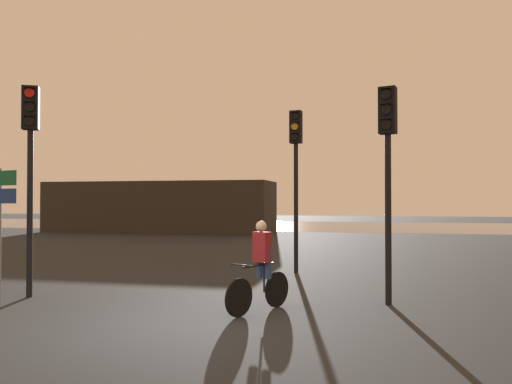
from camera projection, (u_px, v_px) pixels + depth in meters
The scene contains 7 objects.
ground_plane at pixel (151, 330), 7.61m from camera, with size 120.00×120.00×0.00m, color black.
water_strip at pixel (328, 226), 39.32m from camera, with size 80.00×16.00×0.01m, color slate.
distant_building at pixel (160, 207), 31.81m from camera, with size 14.47×4.00×3.19m, color #2D2823.
traffic_light_near_right at pixel (388, 152), 9.54m from camera, with size 0.37×0.39×4.16m.
traffic_light_near_left at pixel (30, 150), 10.29m from camera, with size 0.39×0.41×4.35m.
traffic_light_center at pixel (296, 160), 13.79m from camera, with size 0.35×0.36×4.48m.
cyclist at pixel (261, 265), 8.93m from camera, with size 0.84×1.54×1.62m.
Camera 1 is at (3.28, -7.09, 1.98)m, focal length 35.00 mm.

